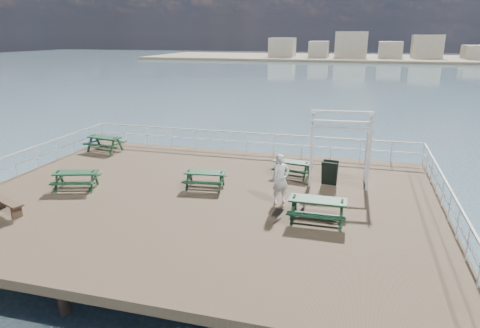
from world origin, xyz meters
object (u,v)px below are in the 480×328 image
picnic_table_a (105,141)px  picnic_table_d (76,176)px  trellis_arbor (339,152)px  picnic_table_b (205,176)px  flat_bench_near (7,204)px  picnic_table_e (318,205)px  picnic_table_c (292,165)px  person (281,179)px

picnic_table_a → picnic_table_d: (2.22, -5.59, -0.04)m
trellis_arbor → picnic_table_a: bearing=166.4°
picnic_table_b → trellis_arbor: (5.25, 2.07, 0.88)m
picnic_table_d → trellis_arbor: bearing=1.4°
picnic_table_a → flat_bench_near: size_ratio=1.18×
picnic_table_d → picnic_table_e: size_ratio=1.07×
picnic_table_a → picnic_table_b: bearing=-20.7°
picnic_table_c → picnic_table_e: 4.89m
picnic_table_c → flat_bench_near: bearing=-133.9°
picnic_table_b → flat_bench_near: 7.30m
person → picnic_table_e: bearing=-81.1°
picnic_table_e → trellis_arbor: bearing=83.9°
picnic_table_a → picnic_table_b: 8.36m
picnic_table_b → picnic_table_d: 5.29m
picnic_table_a → picnic_table_c: bearing=0.1°
flat_bench_near → person: bearing=43.4°
picnic_table_c → flat_bench_near: size_ratio=1.04×
trellis_arbor → person: size_ratio=1.64×
picnic_table_b → picnic_table_c: (3.22, 2.52, -0.01)m
picnic_table_b → picnic_table_e: bearing=-30.6°
picnic_table_d → flat_bench_near: bearing=-123.7°
picnic_table_b → flat_bench_near: bearing=-150.4°
picnic_table_d → picnic_table_a: bearing=93.9°
picnic_table_a → flat_bench_near: 8.54m
picnic_table_c → trellis_arbor: 2.26m
picnic_table_a → picnic_table_e: bearing=-18.6°
picnic_table_b → trellis_arbor: size_ratio=0.57×
picnic_table_c → trellis_arbor: bearing=-3.3°
picnic_table_d → trellis_arbor: 10.95m
picnic_table_b → picnic_table_d: size_ratio=0.87×
picnic_table_c → person: 3.35m
picnic_table_b → picnic_table_d: (-5.07, -1.50, 0.02)m
picnic_table_d → picnic_table_e: 9.88m
picnic_table_c → picnic_table_d: picnic_table_d is taller
trellis_arbor → picnic_table_b: bearing=-162.9°
flat_bench_near → trellis_arbor: 12.88m
picnic_table_e → flat_bench_near: picnic_table_e is taller
flat_bench_near → trellis_arbor: (11.13, 6.40, 1.02)m
picnic_table_e → person: person is taller
trellis_arbor → flat_bench_near: bearing=-154.5°
picnic_table_e → person: size_ratio=1.00×
person → picnic_table_a: bearing=115.3°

